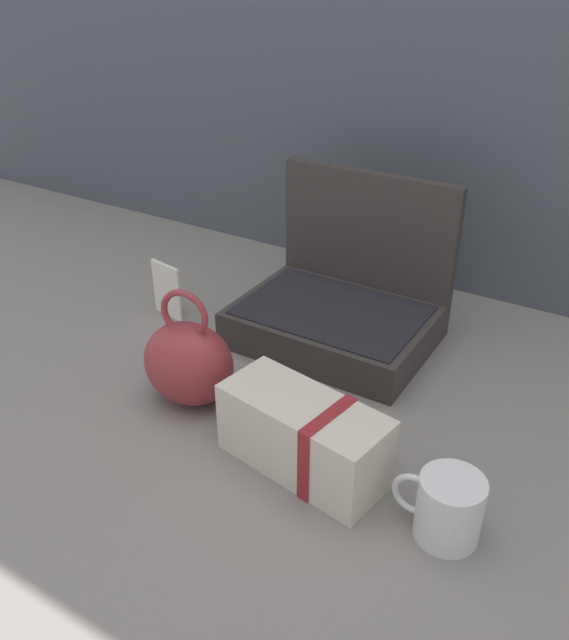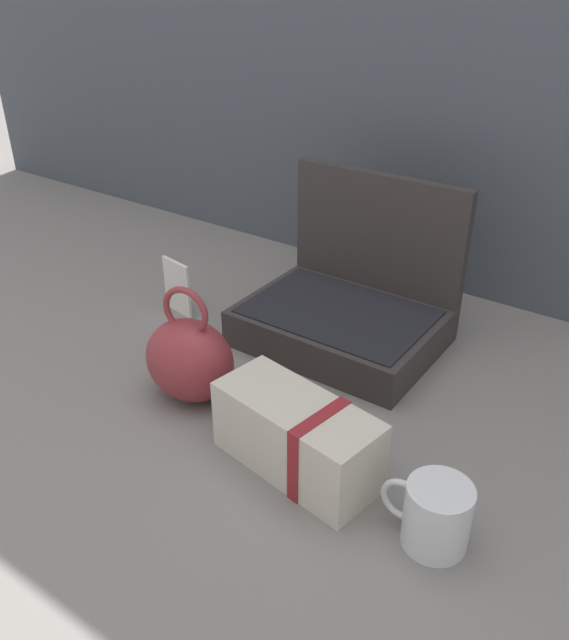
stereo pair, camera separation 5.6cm
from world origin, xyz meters
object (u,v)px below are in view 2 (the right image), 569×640
(open_suitcase, at_px, (349,306))
(coffee_mug, at_px, (435,515))
(cream_toiletry_bag, at_px, (298,437))
(info_card_left, at_px, (177,287))
(teal_pouch_handbag, at_px, (190,359))

(open_suitcase, bearing_deg, coffee_mug, -47.50)
(cream_toiletry_bag, bearing_deg, info_card_left, 152.13)
(open_suitcase, bearing_deg, info_card_left, -160.89)
(coffee_mug, bearing_deg, open_suitcase, 132.50)
(cream_toiletry_bag, distance_m, info_card_left, 0.55)
(teal_pouch_handbag, bearing_deg, cream_toiletry_bag, -9.66)
(info_card_left, bearing_deg, cream_toiletry_bag, -17.81)
(info_card_left, bearing_deg, teal_pouch_handbag, -32.59)
(open_suitcase, distance_m, cream_toiletry_bag, 0.40)
(coffee_mug, distance_m, info_card_left, 0.76)
(coffee_mug, bearing_deg, info_card_left, 159.10)
(open_suitcase, distance_m, coffee_mug, 0.53)
(coffee_mug, relative_size, info_card_left, 1.04)
(teal_pouch_handbag, bearing_deg, open_suitcase, 70.47)
(cream_toiletry_bag, bearing_deg, open_suitcase, 109.62)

